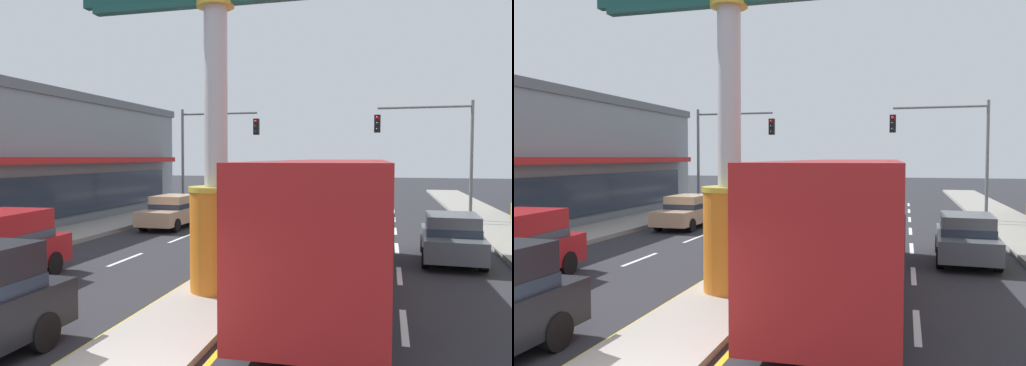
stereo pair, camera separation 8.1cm
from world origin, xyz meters
TOP-DOWN VIEW (x-y plane):
  - median_strip at (0.00, 18.00)m, footprint 2.00×52.00m
  - sidewalk_left at (-9.02, 16.00)m, footprint 2.84×60.00m
  - lane_markings at (0.00, 16.65)m, footprint 8.74×52.00m
  - district_sign at (-0.00, 5.89)m, footprint 6.87×1.33m
  - storefront_left at (-15.73, 17.69)m, footprint 10.40×20.70m
  - traffic_light_left_side at (-6.23, 22.54)m, footprint 4.86×0.46m
  - traffic_light_right_side at (6.23, 21.66)m, footprint 4.86×0.46m
  - sedan_near_right_lane at (-5.95, 16.54)m, footprint 1.88×4.32m
  - bus_far_right_lane at (2.65, 7.20)m, footprint 2.80×11.26m
  - suv_mid_left_lane at (-2.65, 22.35)m, footprint 2.05×4.64m
  - sedan_far_left_oncoming at (5.95, 11.65)m, footprint 1.98×4.37m

SIDE VIEW (x-z plane):
  - lane_markings at x=0.00m, z-range 0.00..0.01m
  - median_strip at x=0.00m, z-range 0.00..0.14m
  - sidewalk_left at x=-9.02m, z-range 0.00..0.18m
  - sedan_near_right_lane at x=-5.95m, z-range 0.02..1.55m
  - sedan_far_left_oncoming at x=5.95m, z-range 0.02..1.55m
  - suv_mid_left_lane at x=-2.65m, z-range 0.03..1.93m
  - bus_far_right_lane at x=2.65m, z-range 0.24..3.50m
  - storefront_left at x=-15.73m, z-range 0.00..6.63m
  - district_sign at x=0.00m, z-range 0.01..8.31m
  - traffic_light_left_side at x=-6.23m, z-range 1.15..7.35m
  - traffic_light_right_side at x=6.23m, z-range 1.15..7.35m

